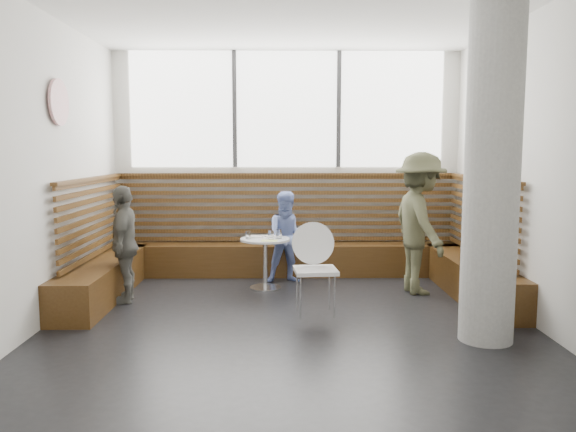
{
  "coord_description": "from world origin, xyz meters",
  "views": [
    {
      "loc": [
        -0.09,
        -5.72,
        1.79
      ],
      "look_at": [
        0.0,
        1.0,
        1.0
      ],
      "focal_mm": 35.0,
      "sensor_mm": 36.0,
      "label": 1
    }
  ],
  "objects_px": {
    "cafe_table": "(265,253)",
    "child_left": "(124,244)",
    "cafe_chair": "(315,260)",
    "concrete_column": "(492,171)",
    "child_back": "(288,237)",
    "adult_man": "(420,223)"
  },
  "relations": [
    {
      "from": "concrete_column",
      "to": "child_back",
      "type": "bearing_deg",
      "value": 127.89
    },
    {
      "from": "child_left",
      "to": "cafe_chair",
      "type": "bearing_deg",
      "value": 71.38
    },
    {
      "from": "cafe_chair",
      "to": "child_back",
      "type": "height_order",
      "value": "child_back"
    },
    {
      "from": "cafe_table",
      "to": "cafe_chair",
      "type": "relative_size",
      "value": 0.66
    },
    {
      "from": "concrete_column",
      "to": "child_left",
      "type": "height_order",
      "value": "concrete_column"
    },
    {
      "from": "adult_man",
      "to": "child_left",
      "type": "relative_size",
      "value": 1.28
    },
    {
      "from": "child_back",
      "to": "child_left",
      "type": "relative_size",
      "value": 0.9
    },
    {
      "from": "concrete_column",
      "to": "adult_man",
      "type": "relative_size",
      "value": 1.81
    },
    {
      "from": "cafe_table",
      "to": "child_left",
      "type": "distance_m",
      "value": 1.76
    },
    {
      "from": "child_left",
      "to": "adult_man",
      "type": "bearing_deg",
      "value": 89.39
    },
    {
      "from": "adult_man",
      "to": "cafe_chair",
      "type": "bearing_deg",
      "value": 113.68
    },
    {
      "from": "cafe_table",
      "to": "child_left",
      "type": "height_order",
      "value": "child_left"
    },
    {
      "from": "child_left",
      "to": "cafe_table",
      "type": "bearing_deg",
      "value": 103.38
    },
    {
      "from": "cafe_chair",
      "to": "child_back",
      "type": "relative_size",
      "value": 0.8
    },
    {
      "from": "child_back",
      "to": "child_left",
      "type": "bearing_deg",
      "value": -163.54
    },
    {
      "from": "cafe_table",
      "to": "child_back",
      "type": "height_order",
      "value": "child_back"
    },
    {
      "from": "cafe_table",
      "to": "adult_man",
      "type": "bearing_deg",
      "value": -6.64
    },
    {
      "from": "concrete_column",
      "to": "child_left",
      "type": "bearing_deg",
      "value": 159.33
    },
    {
      "from": "concrete_column",
      "to": "adult_man",
      "type": "bearing_deg",
      "value": 96.38
    },
    {
      "from": "cafe_table",
      "to": "adult_man",
      "type": "relative_size",
      "value": 0.37
    },
    {
      "from": "concrete_column",
      "to": "cafe_chair",
      "type": "bearing_deg",
      "value": 148.72
    },
    {
      "from": "child_back",
      "to": "child_left",
      "type": "height_order",
      "value": "child_left"
    }
  ]
}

